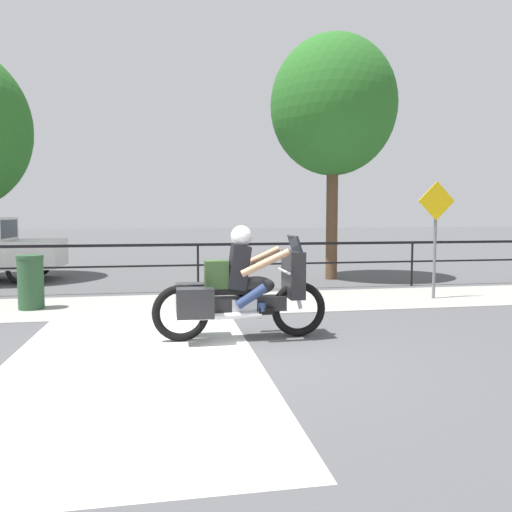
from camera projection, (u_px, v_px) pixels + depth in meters
ground_plane at (223, 351)px, 6.21m from camera, size 120.00×120.00×0.00m
sidewalk_band at (203, 304)px, 9.54m from camera, size 44.00×2.40×0.01m
crosswalk_band at (133, 360)px, 5.82m from camera, size 2.90×6.00×0.01m
fence_railing at (198, 254)px, 11.01m from camera, size 36.00×0.05×1.08m
motorcycle at (240, 290)px, 6.79m from camera, size 2.40×0.76×1.56m
trash_bin at (31, 282)px, 8.95m from camera, size 0.46×0.46×0.98m
street_sign at (436, 224)px, 10.00m from camera, size 0.78×0.06×2.37m
tree_behind_sign at (333, 106)px, 12.89m from camera, size 3.25×3.25×6.31m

